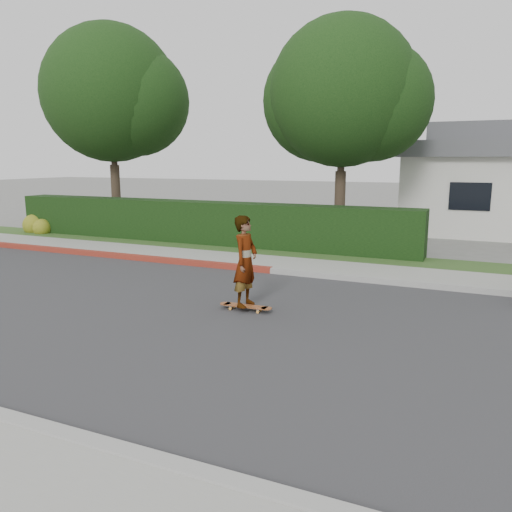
% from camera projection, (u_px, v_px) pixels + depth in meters
% --- Properties ---
extents(ground, '(120.00, 120.00, 0.00)m').
position_uv_depth(ground, '(144.00, 312.00, 9.62)').
color(ground, slate).
rests_on(ground, ground).
extents(road, '(60.00, 8.00, 0.01)m').
position_uv_depth(road, '(144.00, 312.00, 9.62)').
color(road, '#2D2D30').
rests_on(road, ground).
extents(curb_far, '(60.00, 0.20, 0.15)m').
position_uv_depth(curb_far, '(237.00, 267.00, 13.29)').
color(curb_far, '#9E9E99').
rests_on(curb_far, ground).
extents(curb_red_section, '(12.00, 0.21, 0.15)m').
position_uv_depth(curb_red_section, '(90.00, 253.00, 15.27)').
color(curb_red_section, maroon).
rests_on(curb_red_section, ground).
extents(sidewalk_far, '(60.00, 1.60, 0.12)m').
position_uv_depth(sidewalk_far, '(251.00, 261.00, 14.11)').
color(sidewalk_far, gray).
rests_on(sidewalk_far, ground).
extents(planting_strip, '(60.00, 1.60, 0.10)m').
position_uv_depth(planting_strip, '(272.00, 252.00, 15.55)').
color(planting_strip, '#2D4C1E').
rests_on(planting_strip, ground).
extents(hedge, '(15.00, 1.00, 1.50)m').
position_uv_depth(hedge, '(198.00, 223.00, 17.14)').
color(hedge, black).
rests_on(hedge, ground).
extents(flowering_shrub, '(1.40, 1.00, 0.90)m').
position_uv_depth(flowering_shrub, '(37.00, 226.00, 19.58)').
color(flowering_shrub, '#2D4C19').
rests_on(flowering_shrub, ground).
extents(tree_left, '(5.99, 5.21, 8.00)m').
position_uv_depth(tree_left, '(114.00, 98.00, 19.41)').
color(tree_left, '#33261C').
rests_on(tree_left, ground).
extents(tree_center, '(5.66, 4.84, 7.44)m').
position_uv_depth(tree_center, '(344.00, 97.00, 16.37)').
color(tree_center, '#33261C').
rests_on(tree_center, ground).
extents(skateboard, '(1.08, 0.25, 0.10)m').
position_uv_depth(skateboard, '(246.00, 306.00, 9.67)').
color(skateboard, gold).
rests_on(skateboard, ground).
extents(skateboarder, '(0.45, 0.66, 1.75)m').
position_uv_depth(skateboarder, '(245.00, 261.00, 9.50)').
color(skateboarder, white).
rests_on(skateboarder, skateboard).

